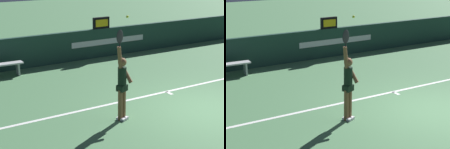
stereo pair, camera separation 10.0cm
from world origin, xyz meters
TOP-DOWN VIEW (x-y plane):
  - ground_plane at (0.00, 0.00)m, footprint 60.00×60.00m
  - back_wall at (0.00, 6.84)m, footprint 17.74×0.19m
  - speed_display at (0.55, 6.84)m, footprint 0.74×0.14m
  - tennis_player at (-2.40, 0.71)m, footprint 0.48×0.37m
  - tennis_ball at (-2.20, 0.80)m, footprint 0.07×0.07m
  - courtside_bench_near at (-3.93, 6.12)m, footprint 1.48×0.42m

SIDE VIEW (x-z plane):
  - ground_plane at x=0.00m, z-range 0.00..0.00m
  - courtside_bench_near at x=-3.93m, z-range 0.12..0.61m
  - back_wall at x=0.00m, z-range 0.00..1.22m
  - tennis_player at x=-2.40m, z-range -0.20..2.19m
  - speed_display at x=0.55m, z-range 1.22..1.69m
  - tennis_ball at x=-2.20m, z-range 2.64..2.71m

